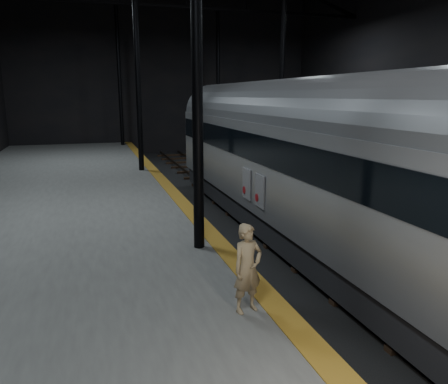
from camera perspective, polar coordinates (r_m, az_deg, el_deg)
name	(u,v)px	position (r m, az deg, el deg)	size (l,w,h in m)	color
ground	(274,227)	(16.10, 6.53, -4.54)	(44.00, 44.00, 0.00)	black
platform_left	(54,232)	(14.73, -21.34, -4.94)	(9.00, 43.80, 1.00)	#4F4F4C
platform_right	(441,199)	(20.12, 26.53, -0.86)	(9.00, 43.80, 1.00)	#4F4F4C
tactile_strip	(186,207)	(14.85, -4.94, -1.93)	(0.50, 43.80, 0.01)	olive
track	(274,225)	(16.08, 6.54, -4.31)	(2.40, 43.00, 0.24)	#3F3328
train	(290,153)	(14.51, 8.57, 5.07)	(2.87, 19.13, 5.11)	#94969C
woman	(248,268)	(7.62, 3.10, -9.93)	(0.58, 0.38, 1.58)	#9C8460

